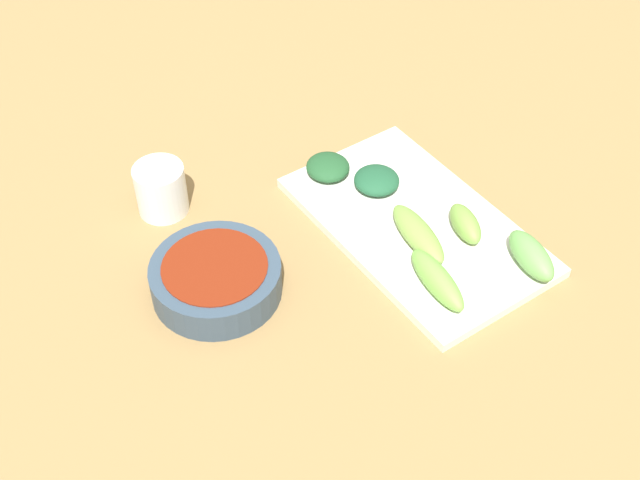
% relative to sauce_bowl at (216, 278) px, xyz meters
% --- Properties ---
extents(tabletop, '(2.10, 2.10, 0.02)m').
position_rel_sauce_bowl_xyz_m(tabletop, '(0.11, -0.03, -0.03)').
color(tabletop, olive).
rests_on(tabletop, ground).
extents(sauce_bowl, '(0.14, 0.14, 0.04)m').
position_rel_sauce_bowl_xyz_m(sauce_bowl, '(0.00, 0.00, 0.00)').
color(sauce_bowl, '#324457').
rests_on(sauce_bowl, tabletop).
extents(serving_plate, '(0.18, 0.30, 0.01)m').
position_rel_sauce_bowl_xyz_m(serving_plate, '(0.23, -0.05, -0.01)').
color(serving_plate, silver).
rests_on(serving_plate, tabletop).
extents(broccoli_leafy_0, '(0.06, 0.06, 0.02)m').
position_rel_sauce_bowl_xyz_m(broccoli_leafy_0, '(0.20, 0.08, 0.00)').
color(broccoli_leafy_0, '#204E29').
rests_on(broccoli_leafy_0, serving_plate).
extents(broccoli_leafy_1, '(0.06, 0.06, 0.02)m').
position_rel_sauce_bowl_xyz_m(broccoli_leafy_1, '(0.23, 0.02, 0.00)').
color(broccoli_leafy_1, '#1D5032').
rests_on(broccoli_leafy_1, serving_plate).
extents(broccoli_stalk_2, '(0.04, 0.10, 0.03)m').
position_rel_sauce_bowl_xyz_m(broccoli_stalk_2, '(0.19, -0.14, 0.01)').
color(broccoli_stalk_2, '#71B447').
rests_on(broccoli_stalk_2, serving_plate).
extents(broccoli_stalk_3, '(0.05, 0.08, 0.03)m').
position_rel_sauce_bowl_xyz_m(broccoli_stalk_3, '(0.29, -0.17, 0.01)').
color(broccoli_stalk_3, '#66A451').
rests_on(broccoli_stalk_3, serving_plate).
extents(broccoli_stalk_4, '(0.05, 0.10, 0.02)m').
position_rel_sauce_bowl_xyz_m(broccoli_stalk_4, '(0.21, -0.07, 0.00)').
color(broccoli_stalk_4, '#78A145').
rests_on(broccoli_stalk_4, serving_plate).
extents(broccoli_stalk_5, '(0.04, 0.07, 0.03)m').
position_rel_sauce_bowl_xyz_m(broccoli_stalk_5, '(0.27, -0.09, 0.00)').
color(broccoli_stalk_5, '#729E42').
rests_on(broccoli_stalk_5, serving_plate).
extents(tea_cup, '(0.06, 0.06, 0.06)m').
position_rel_sauce_bowl_xyz_m(tea_cup, '(0.01, 0.15, 0.01)').
color(tea_cup, silver).
rests_on(tea_cup, tabletop).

